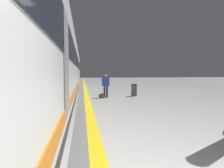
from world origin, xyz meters
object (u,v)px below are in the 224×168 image
at_px(duffel_bag_near, 102,96).
at_px(high_speed_train, 45,57).
at_px(waste_bin, 134,90).
at_px(passenger_near, 106,83).

bearing_deg(duffel_bag_near, high_speed_train, -135.16).
height_order(duffel_bag_near, waste_bin, waste_bin).
bearing_deg(high_speed_train, duffel_bag_near, 44.84).
bearing_deg(high_speed_train, waste_bin, 33.44).
bearing_deg(duffel_bag_near, passenger_near, 33.63).
bearing_deg(waste_bin, passenger_near, -168.78).
relative_size(high_speed_train, passenger_near, 19.32).
distance_m(passenger_near, duffel_bag_near, 0.94).
distance_m(high_speed_train, waste_bin, 7.05).
height_order(passenger_near, waste_bin, passenger_near).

